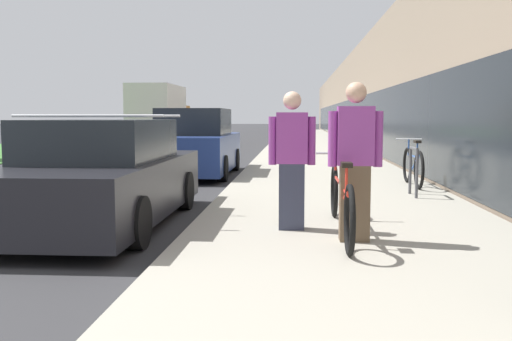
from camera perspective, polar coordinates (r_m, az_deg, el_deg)
name	(u,v)px	position (r m, az deg, el deg)	size (l,w,h in m)	color
sidewalk_slab	(312,148)	(25.59, 5.58, 2.22)	(4.11, 70.00, 0.10)	#A39E8E
storefront_facade	(432,101)	(34.45, 17.18, 6.69)	(10.01, 70.00, 4.76)	gray
lawn_strip	(64,144)	(32.03, -18.62, 2.54)	(6.49, 70.00, 0.03)	#3D7533
tandem_bicycle	(341,201)	(6.72, 8.48, -3.03)	(0.52, 2.90, 0.90)	black
person_rider	(355,162)	(6.30, 9.88, 0.86)	(0.59, 0.23, 1.74)	brown
person_bystander	(292,160)	(6.88, 3.61, 1.01)	(0.57, 0.22, 1.66)	#33384C
bike_rack_hoop	(414,166)	(10.14, 15.48, 0.41)	(0.05, 0.60, 0.84)	#4C4C51
cruiser_bike_nearest	(413,166)	(11.65, 15.43, 0.41)	(0.52, 1.85, 0.92)	black
parked_sedan_curbside	(102,177)	(7.93, -15.11, -0.62)	(1.93, 4.56, 1.49)	black
vintage_roadster_curbside	(195,145)	(14.27, -6.11, 2.51)	(1.91, 4.37, 1.66)	navy
moving_truck	(160,115)	(31.28, -9.61, 5.51)	(2.26, 6.43, 3.11)	orange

